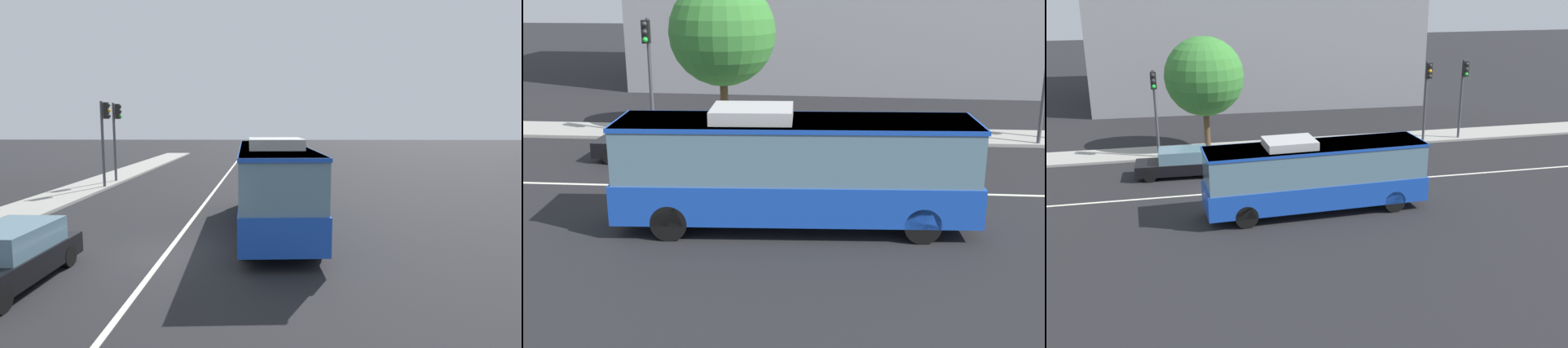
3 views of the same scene
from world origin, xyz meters
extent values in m
plane|color=black|center=(0.00, 0.00, 0.00)|extent=(160.00, 160.00, 0.00)
cube|color=#9E9B93|center=(0.00, 7.79, 0.07)|extent=(80.00, 2.74, 0.14)
cube|color=silver|center=(0.00, 0.00, 0.01)|extent=(76.00, 0.16, 0.01)
cube|color=#1947B7|center=(3.22, -3.32, 0.98)|extent=(10.11, 2.99, 1.10)
cube|color=slate|center=(3.22, -3.32, 2.31)|extent=(9.91, 2.90, 1.58)
cube|color=#1947B7|center=(3.22, -3.32, 3.04)|extent=(10.01, 2.96, 0.12)
cube|color=#B2B2B2|center=(2.02, -3.38, 3.28)|extent=(2.29, 1.91, 0.36)
cylinder|color=black|center=(6.56, -2.05, 0.50)|extent=(1.01, 0.35, 1.00)
cylinder|color=black|center=(6.67, -4.25, 0.50)|extent=(1.01, 0.35, 1.00)
cylinder|color=black|center=(-0.23, -2.39, 0.50)|extent=(1.01, 0.35, 1.00)
cylinder|color=black|center=(-0.12, -4.58, 0.50)|extent=(1.01, 0.35, 1.00)
cube|color=black|center=(-2.68, 3.31, 0.52)|extent=(4.54, 1.90, 0.60)
cube|color=slate|center=(-2.43, 3.30, 1.14)|extent=(2.56, 1.71, 0.64)
cylinder|color=black|center=(-4.20, 2.54, 0.32)|extent=(0.64, 0.23, 0.64)
cylinder|color=black|center=(-4.16, 4.14, 0.32)|extent=(0.64, 0.23, 0.64)
cylinder|color=black|center=(-1.20, 2.48, 0.32)|extent=(0.64, 0.23, 0.64)
cylinder|color=black|center=(-1.16, 4.08, 0.32)|extent=(0.64, 0.23, 0.64)
cylinder|color=#47474C|center=(-3.72, 6.81, 2.60)|extent=(0.16, 0.16, 5.20)
cube|color=black|center=(-3.73, 6.53, 4.65)|extent=(0.32, 0.28, 0.96)
sphere|color=#2D2D2D|center=(-3.73, 6.38, 4.97)|extent=(0.22, 0.22, 0.22)
sphere|color=#2D2D2D|center=(-3.73, 6.38, 4.65)|extent=(0.22, 0.22, 0.22)
sphere|color=#1ED838|center=(-3.73, 6.38, 4.33)|extent=(0.22, 0.22, 0.22)
cylinder|color=#47474C|center=(12.82, 6.70, 2.60)|extent=(0.16, 0.16, 5.20)
cylinder|color=#4C3823|center=(-0.78, 8.23, 1.37)|extent=(0.36, 0.36, 2.74)
sphere|color=#387F33|center=(-0.78, 8.23, 4.52)|extent=(4.74, 4.74, 4.74)
cube|color=slate|center=(17.81, 25.08, 2.11)|extent=(0.55, 13.65, 1.50)
camera|label=1|loc=(-12.92, -3.12, 4.07)|focal=30.02mm
camera|label=2|loc=(4.31, -20.69, 6.84)|focal=44.86mm
camera|label=3|loc=(-3.10, -28.62, 10.29)|focal=42.07mm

